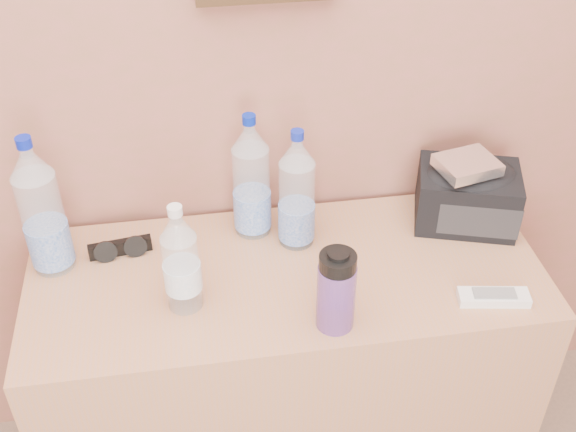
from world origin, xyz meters
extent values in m
cube|color=tan|center=(0.17, 1.74, 0.37)|extent=(1.17, 0.49, 0.73)
cylinder|color=silver|center=(-0.35, 1.84, 0.88)|extent=(0.09, 0.09, 0.30)
cylinder|color=#091BA5|center=(-0.35, 1.84, 1.06)|extent=(0.03, 0.03, 0.02)
cylinder|color=silver|center=(0.12, 1.90, 0.87)|extent=(0.09, 0.09, 0.28)
cylinder|color=#071FA0|center=(0.12, 1.90, 1.04)|extent=(0.03, 0.03, 0.02)
cylinder|color=#D1EBFF|center=(0.21, 1.84, 0.87)|extent=(0.08, 0.08, 0.26)
cylinder|color=#1021A3|center=(0.21, 1.84, 1.03)|extent=(0.03, 0.03, 0.02)
cylinder|color=silver|center=(-0.06, 1.67, 0.85)|extent=(0.08, 0.08, 0.23)
cylinder|color=silver|center=(-0.06, 1.67, 0.99)|extent=(0.03, 0.03, 0.02)
cylinder|color=#5E36A3|center=(0.25, 1.56, 0.81)|extent=(0.08, 0.08, 0.15)
cylinder|color=black|center=(0.25, 1.56, 0.91)|extent=(0.08, 0.08, 0.04)
cube|color=silver|center=(0.60, 1.57, 0.74)|extent=(0.16, 0.07, 0.02)
cube|color=silver|center=(0.62, 1.84, 0.91)|extent=(0.15, 0.14, 0.03)
camera|label=1|loc=(-0.01, 0.53, 1.84)|focal=45.00mm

